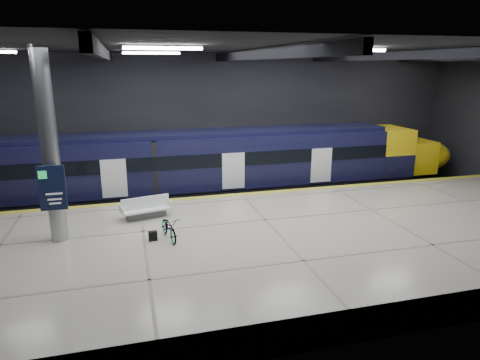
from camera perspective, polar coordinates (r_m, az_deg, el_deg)
name	(u,v)px	position (r m, az deg, el deg)	size (l,w,h in m)	color
ground	(258,235)	(19.21, 2.43, -7.39)	(30.00, 30.00, 0.00)	black
room_shell	(260,106)	(17.84, 2.63, 9.85)	(30.10, 16.10, 8.05)	black
platform	(277,246)	(16.82, 5.02, -8.78)	(30.00, 11.00, 1.10)	beige
safety_strip	(242,194)	(21.33, 0.26, -1.92)	(30.00, 0.40, 0.01)	gold
rails	(229,198)	(24.18, -1.46, -2.40)	(30.00, 1.52, 0.16)	gray
train	(206,165)	(23.39, -4.60, 1.98)	(29.40, 2.84, 3.79)	black
bench	(146,210)	(18.48, -12.45, -3.96)	(2.22, 1.29, 0.92)	#595B60
bicycle	(169,228)	(16.07, -9.44, -6.28)	(0.59, 1.68, 0.88)	#99999E
pannier_bag	(153,236)	(16.13, -11.54, -7.32)	(0.30, 0.18, 0.35)	black
info_column	(50,150)	(16.37, -24.03, 3.65)	(0.90, 0.78, 6.90)	#9EA0A5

